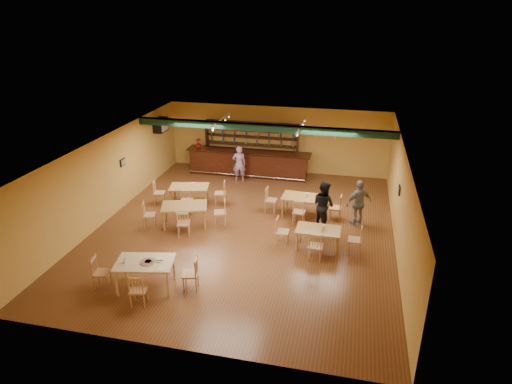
% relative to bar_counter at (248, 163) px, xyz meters
% --- Properties ---
extents(floor, '(12.00, 12.00, 0.00)m').
position_rel_bar_counter_xyz_m(floor, '(1.13, -5.15, -0.56)').
color(floor, brown).
rests_on(floor, ground).
extents(ceiling_beam, '(10.00, 0.30, 0.25)m').
position_rel_bar_counter_xyz_m(ceiling_beam, '(1.13, -2.35, 2.31)').
color(ceiling_beam, black).
rests_on(ceiling_beam, ceiling).
extents(track_rail_left, '(0.05, 2.50, 0.05)m').
position_rel_bar_counter_xyz_m(track_rail_left, '(-0.67, -1.75, 2.38)').
color(track_rail_left, white).
rests_on(track_rail_left, ceiling).
extents(track_rail_right, '(0.05, 2.50, 0.05)m').
position_rel_bar_counter_xyz_m(track_rail_right, '(2.53, -1.75, 2.38)').
color(track_rail_right, white).
rests_on(track_rail_right, ceiling).
extents(ac_unit, '(0.34, 0.70, 0.48)m').
position_rel_bar_counter_xyz_m(ac_unit, '(-3.67, -0.95, 1.79)').
color(ac_unit, white).
rests_on(ac_unit, wall_left).
extents(picture_left, '(0.04, 0.34, 0.28)m').
position_rel_bar_counter_xyz_m(picture_left, '(-3.84, -4.15, 1.14)').
color(picture_left, black).
rests_on(picture_left, wall_left).
extents(picture_right, '(0.04, 0.34, 0.28)m').
position_rel_bar_counter_xyz_m(picture_right, '(6.10, -4.65, 1.14)').
color(picture_right, black).
rests_on(picture_right, wall_right).
extents(bar_counter, '(5.59, 0.85, 1.13)m').
position_rel_bar_counter_xyz_m(bar_counter, '(0.00, 0.00, 0.00)').
color(bar_counter, black).
rests_on(bar_counter, ground).
extents(back_bar_hutch, '(4.32, 0.40, 2.28)m').
position_rel_bar_counter_xyz_m(back_bar_hutch, '(0.00, 0.63, 0.57)').
color(back_bar_hutch, black).
rests_on(back_bar_hutch, ground).
extents(poinsettia, '(0.31, 0.31, 0.43)m').
position_rel_bar_counter_xyz_m(poinsettia, '(-2.34, 0.00, 0.78)').
color(poinsettia, '#9A150E').
rests_on(poinsettia, bar_counter).
extents(dining_table_a, '(1.62, 1.16, 0.73)m').
position_rel_bar_counter_xyz_m(dining_table_a, '(-1.45, -3.62, -0.20)').
color(dining_table_a, '#A5743A').
rests_on(dining_table_a, ground).
extents(dining_table_b, '(1.54, 0.98, 0.74)m').
position_rel_bar_counter_xyz_m(dining_table_b, '(2.93, -3.65, -0.19)').
color(dining_table_b, '#A5743A').
rests_on(dining_table_b, ground).
extents(dining_table_c, '(1.76, 1.35, 0.77)m').
position_rel_bar_counter_xyz_m(dining_table_c, '(-0.96, -5.38, -0.18)').
color(dining_table_c, '#A5743A').
rests_on(dining_table_c, ground).
extents(dining_table_d, '(1.40, 0.85, 0.69)m').
position_rel_bar_counter_xyz_m(dining_table_d, '(3.71, -5.96, -0.22)').
color(dining_table_d, '#A5743A').
rests_on(dining_table_d, ground).
extents(near_table, '(1.69, 1.26, 0.82)m').
position_rel_bar_counter_xyz_m(near_table, '(-0.64, -9.12, -0.16)').
color(near_table, '#D7B490').
rests_on(near_table, ground).
extents(pizza_tray, '(0.53, 0.53, 0.01)m').
position_rel_bar_counter_xyz_m(pizza_tray, '(-0.53, -9.12, 0.26)').
color(pizza_tray, silver).
rests_on(pizza_tray, near_table).
extents(parmesan_shaker, '(0.09, 0.09, 0.11)m').
position_rel_bar_counter_xyz_m(parmesan_shaker, '(-1.13, -9.28, 0.31)').
color(parmesan_shaker, '#EAE5C6').
rests_on(parmesan_shaker, near_table).
extents(napkin_stack, '(0.22, 0.18, 0.03)m').
position_rel_bar_counter_xyz_m(napkin_stack, '(-0.26, -8.90, 0.27)').
color(napkin_stack, white).
rests_on(napkin_stack, near_table).
extents(pizza_server, '(0.33, 0.13, 0.00)m').
position_rel_bar_counter_xyz_m(pizza_server, '(-0.36, -9.06, 0.27)').
color(pizza_server, silver).
rests_on(pizza_server, pizza_tray).
extents(side_plate, '(0.26, 0.26, 0.01)m').
position_rel_bar_counter_xyz_m(side_plate, '(-0.04, -9.33, 0.26)').
color(side_plate, white).
rests_on(side_plate, near_table).
extents(patron_bar, '(0.66, 0.51, 1.59)m').
position_rel_bar_counter_xyz_m(patron_bar, '(-0.21, -0.83, 0.23)').
color(patron_bar, '#82489C').
rests_on(patron_bar, ground).
extents(patron_right_a, '(1.05, 1.03, 1.71)m').
position_rel_bar_counter_xyz_m(patron_right_a, '(3.73, -4.45, 0.29)').
color(patron_right_a, black).
rests_on(patron_right_a, ground).
extents(patron_right_b, '(1.03, 0.87, 1.65)m').
position_rel_bar_counter_xyz_m(patron_right_b, '(4.91, -3.96, 0.26)').
color(patron_right_b, gray).
rests_on(patron_right_b, ground).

